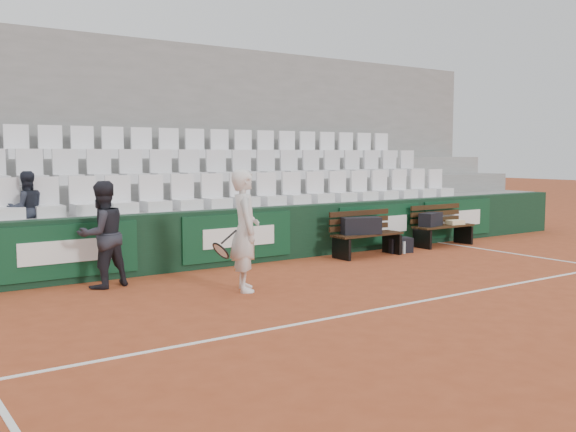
% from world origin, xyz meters
% --- Properties ---
extents(ground, '(80.00, 80.00, 0.00)m').
position_xyz_m(ground, '(0.00, 0.00, 0.00)').
color(ground, '#A14524').
rests_on(ground, ground).
extents(court_baseline, '(18.00, 0.06, 0.01)m').
position_xyz_m(court_baseline, '(0.00, 0.00, 0.00)').
color(court_baseline, white).
rests_on(court_baseline, ground).
extents(back_barrier, '(18.00, 0.34, 1.00)m').
position_xyz_m(back_barrier, '(0.07, 3.99, 0.50)').
color(back_barrier, '#10311D').
rests_on(back_barrier, ground).
extents(grandstand_tier_front, '(18.00, 0.95, 1.00)m').
position_xyz_m(grandstand_tier_front, '(0.00, 4.62, 0.50)').
color(grandstand_tier_front, gray).
rests_on(grandstand_tier_front, ground).
extents(grandstand_tier_mid, '(18.00, 0.95, 1.45)m').
position_xyz_m(grandstand_tier_mid, '(0.00, 5.58, 0.72)').
color(grandstand_tier_mid, gray).
rests_on(grandstand_tier_mid, ground).
extents(grandstand_tier_back, '(18.00, 0.95, 1.90)m').
position_xyz_m(grandstand_tier_back, '(0.00, 6.53, 0.95)').
color(grandstand_tier_back, gray).
rests_on(grandstand_tier_back, ground).
extents(grandstand_rear_wall, '(18.00, 0.30, 4.40)m').
position_xyz_m(grandstand_rear_wall, '(0.00, 7.15, 2.20)').
color(grandstand_rear_wall, gray).
rests_on(grandstand_rear_wall, ground).
extents(seat_row_front, '(11.90, 0.44, 0.63)m').
position_xyz_m(seat_row_front, '(0.00, 4.45, 1.31)').
color(seat_row_front, white).
rests_on(seat_row_front, grandstand_tier_front).
extents(seat_row_mid, '(11.90, 0.44, 0.63)m').
position_xyz_m(seat_row_mid, '(0.00, 5.40, 1.77)').
color(seat_row_mid, silver).
rests_on(seat_row_mid, grandstand_tier_mid).
extents(seat_row_back, '(11.90, 0.44, 0.63)m').
position_xyz_m(seat_row_back, '(0.00, 6.35, 2.21)').
color(seat_row_back, silver).
rests_on(seat_row_back, grandstand_tier_back).
extents(bench_left, '(1.50, 0.56, 0.45)m').
position_xyz_m(bench_left, '(2.38, 3.31, 0.23)').
color(bench_left, '#311C0E').
rests_on(bench_left, ground).
extents(bench_right, '(1.50, 0.56, 0.45)m').
position_xyz_m(bench_right, '(4.71, 3.46, 0.23)').
color(bench_right, '#34200F').
rests_on(bench_right, ground).
extents(sports_bag_left, '(0.82, 0.55, 0.32)m').
position_xyz_m(sports_bag_left, '(2.21, 3.31, 0.61)').
color(sports_bag_left, black).
rests_on(sports_bag_left, bench_left).
extents(sports_bag_right, '(0.67, 0.46, 0.28)m').
position_xyz_m(sports_bag_right, '(4.35, 3.51, 0.59)').
color(sports_bag_right, black).
rests_on(sports_bag_right, bench_right).
extents(towel, '(0.38, 0.30, 0.10)m').
position_xyz_m(towel, '(5.02, 3.41, 0.50)').
color(towel, beige).
rests_on(towel, bench_right).
extents(sports_bag_ground, '(0.55, 0.42, 0.30)m').
position_xyz_m(sports_bag_ground, '(3.24, 3.31, 0.15)').
color(sports_bag_ground, black).
rests_on(sports_bag_ground, ground).
extents(water_bottle_near, '(0.06, 0.06, 0.23)m').
position_xyz_m(water_bottle_near, '(1.86, 3.45, 0.11)').
color(water_bottle_near, '#B2C4CA').
rests_on(water_bottle_near, ground).
extents(water_bottle_far, '(0.07, 0.07, 0.25)m').
position_xyz_m(water_bottle_far, '(3.22, 3.15, 0.12)').
color(water_bottle_far, silver).
rests_on(water_bottle_far, ground).
extents(tennis_player, '(0.81, 0.76, 1.77)m').
position_xyz_m(tennis_player, '(-1.18, 1.96, 0.88)').
color(tennis_player, silver).
rests_on(tennis_player, ground).
extents(ball_kid, '(0.90, 0.77, 1.59)m').
position_xyz_m(ball_kid, '(-2.82, 3.35, 0.80)').
color(ball_kid, '#212129').
rests_on(ball_kid, ground).
extents(spectator_c, '(0.60, 0.48, 1.17)m').
position_xyz_m(spectator_c, '(-3.61, 4.50, 1.59)').
color(spectator_c, '#1F242F').
rests_on(spectator_c, grandstand_tier_front).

